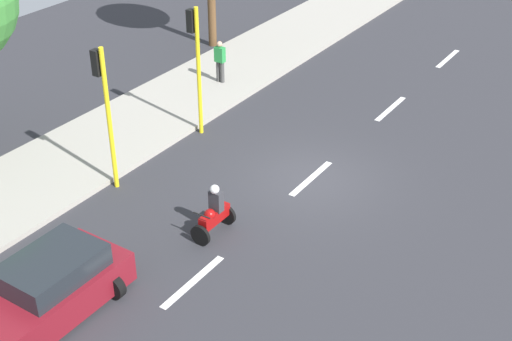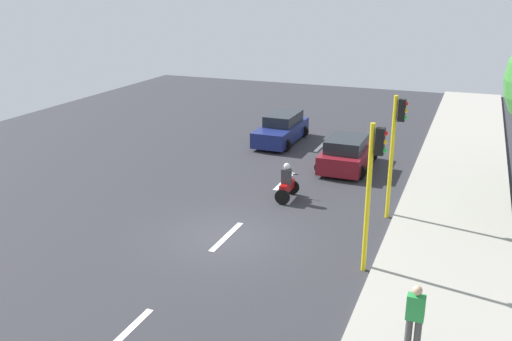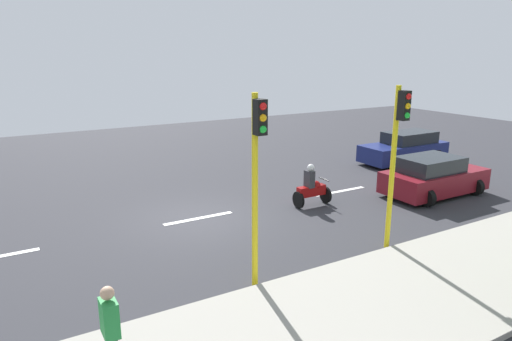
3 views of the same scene
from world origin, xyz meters
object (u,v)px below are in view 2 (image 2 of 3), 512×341
(car_maroon, at_px, (347,153))
(traffic_light_midblock, at_px, (373,178))
(motorcycle, at_px, (287,184))
(pedestrian_near_signal, at_px, (415,317))
(traffic_light_corner, at_px, (396,140))
(car_dark_blue, at_px, (282,129))

(car_maroon, bearing_deg, traffic_light_midblock, -73.56)
(motorcycle, bearing_deg, pedestrian_near_signal, -55.02)
(traffic_light_midblock, bearing_deg, pedestrian_near_signal, -64.73)
(traffic_light_midblock, bearing_deg, traffic_light_corner, 90.00)
(traffic_light_corner, bearing_deg, car_maroon, 118.47)
(car_maroon, relative_size, pedestrian_near_signal, 2.43)
(pedestrian_near_signal, relative_size, traffic_light_corner, 0.38)
(motorcycle, relative_size, pedestrian_near_signal, 0.91)
(car_maroon, height_order, traffic_light_corner, traffic_light_corner)
(car_maroon, bearing_deg, motorcycle, -105.17)
(pedestrian_near_signal, height_order, traffic_light_corner, traffic_light_corner)
(car_maroon, height_order, motorcycle, motorcycle)
(car_dark_blue, bearing_deg, traffic_light_corner, -49.50)
(motorcycle, relative_size, traffic_light_midblock, 0.34)
(car_dark_blue, xyz_separation_m, traffic_light_corner, (7.07, -8.27, 2.22))
(car_dark_blue, height_order, car_maroon, same)
(car_dark_blue, distance_m, pedestrian_near_signal, 18.47)
(traffic_light_corner, bearing_deg, traffic_light_midblock, -90.00)
(traffic_light_midblock, bearing_deg, motorcycle, 131.41)
(car_dark_blue, relative_size, car_maroon, 1.11)
(car_dark_blue, height_order, motorcycle, motorcycle)
(car_maroon, bearing_deg, pedestrian_near_signal, -70.96)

